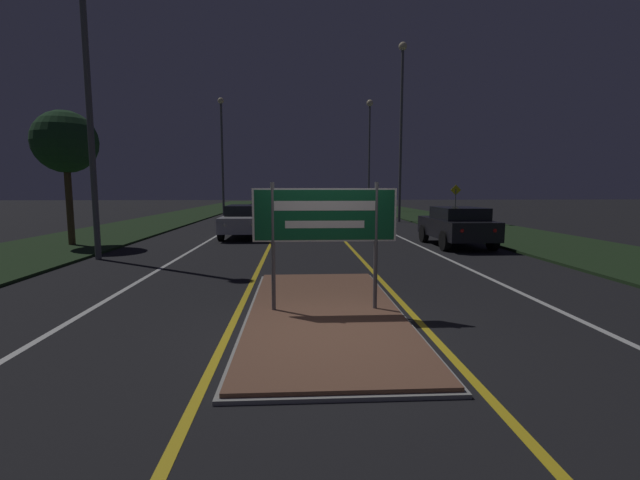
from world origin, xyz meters
The scene contains 20 objects.
ground_plane centered at (0.00, 0.00, 0.00)m, with size 160.00×160.00×0.00m, color black.
median_island centered at (0.00, 1.03, 0.04)m, with size 2.66×6.18×0.10m.
verge_left centered at (-9.50, 20.00, 0.04)m, with size 5.00×100.00×0.08m.
verge_right centered at (9.50, 20.00, 0.04)m, with size 5.00×100.00×0.08m.
centre_line_yellow_left centered at (-1.52, 25.00, 0.00)m, with size 0.12×70.00×0.01m.
centre_line_yellow_right centered at (1.52, 25.00, 0.00)m, with size 0.12×70.00×0.01m.
lane_line_white_left centered at (-4.20, 25.00, 0.00)m, with size 0.12×70.00×0.01m.
lane_line_white_right centered at (4.20, 25.00, 0.00)m, with size 0.12×70.00×0.01m.
edge_line_white_left centered at (-7.20, 25.00, 0.00)m, with size 0.10×70.00×0.01m.
edge_line_white_right centered at (7.20, 25.00, 0.00)m, with size 0.10×70.00×0.01m.
highway_sign centered at (0.00, 1.02, 1.64)m, with size 2.43×0.07×2.17m.
streetlight_left_near centered at (-6.62, 7.26, 6.32)m, with size 0.55×0.55×9.62m.
streetlight_left_far centered at (-6.36, 28.64, 5.70)m, with size 0.48×0.48×9.26m.
streetlight_right_near centered at (6.29, 21.79, 7.20)m, with size 0.54×0.54×11.40m.
streetlight_right_far centered at (6.55, 35.48, 7.30)m, with size 0.62×0.62×10.62m.
car_receding_0 centered at (5.56, 9.63, 0.80)m, with size 1.94×4.09×1.49m.
car_receding_1 centered at (2.68, 22.21, 0.78)m, with size 1.93×4.18×1.52m.
car_approaching_0 centered at (-2.82, 13.33, 0.77)m, with size 1.91×4.49×1.43m.
warning_sign centered at (8.50, 17.67, 1.48)m, with size 0.60×0.06×2.33m.
roadside_palm_left centered at (-8.95, 10.31, 3.85)m, with size 2.27×2.27×4.94m.
Camera 1 is at (-0.47, -6.16, 2.16)m, focal length 24.00 mm.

